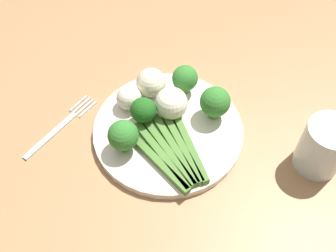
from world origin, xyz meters
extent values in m
cube|color=gray|center=(0.00, 0.00, -0.01)|extent=(6.00, 6.00, 0.02)
cube|color=#9E754C|center=(0.00, 0.00, 0.72)|extent=(1.19, 1.04, 0.04)
cylinder|color=#9E754C|center=(-0.53, 0.46, 0.35)|extent=(0.07, 0.07, 0.70)
cylinder|color=silver|center=(0.03, -0.05, 0.75)|extent=(0.26, 0.26, 0.01)
cube|color=#47752D|center=(0.07, -0.08, 0.76)|extent=(0.10, 0.13, 0.01)
cube|color=#47752D|center=(0.06, -0.08, 0.76)|extent=(0.11, 0.12, 0.01)
cube|color=#47752D|center=(0.05, -0.09, 0.76)|extent=(0.12, 0.11, 0.01)
cube|color=#47752D|center=(0.04, -0.10, 0.76)|extent=(0.13, 0.10, 0.01)
cube|color=#47752D|center=(0.04, -0.11, 0.76)|extent=(0.13, 0.10, 0.01)
cube|color=#47752D|center=(0.03, -0.12, 0.76)|extent=(0.14, 0.09, 0.01)
cylinder|color=#609E3D|center=(-0.03, -0.12, 0.76)|extent=(0.02, 0.02, 0.02)
sphere|color=#337A2D|center=(-0.03, -0.12, 0.79)|extent=(0.05, 0.05, 0.05)
cylinder|color=#609E3D|center=(0.03, 0.04, 0.76)|extent=(0.02, 0.02, 0.02)
sphere|color=#337A2D|center=(0.03, 0.04, 0.79)|extent=(0.05, 0.05, 0.05)
cylinder|color=#609E3D|center=(0.09, 0.00, 0.76)|extent=(0.02, 0.02, 0.02)
sphere|color=#337A2D|center=(0.09, 0.00, 0.79)|extent=(0.05, 0.05, 0.05)
cylinder|color=#4C7F2B|center=(-0.02, -0.05, 0.76)|extent=(0.02, 0.02, 0.02)
sphere|color=#1E5B1C|center=(-0.02, -0.05, 0.79)|extent=(0.04, 0.04, 0.04)
sphere|color=beige|center=(-0.03, 0.01, 0.78)|extent=(0.05, 0.05, 0.05)
sphere|color=silver|center=(-0.06, -0.03, 0.78)|extent=(0.04, 0.04, 0.04)
sphere|color=white|center=(0.02, -0.02, 0.78)|extent=(0.06, 0.06, 0.06)
cube|color=silver|center=(-0.17, -0.13, 0.74)|extent=(0.04, 0.12, 0.00)
cube|color=silver|center=(-0.13, -0.05, 0.74)|extent=(0.02, 0.04, 0.00)
cube|color=silver|center=(-0.14, -0.05, 0.74)|extent=(0.02, 0.04, 0.00)
cube|color=silver|center=(-0.15, -0.05, 0.74)|extent=(0.02, 0.04, 0.00)
cube|color=silver|center=(-0.15, -0.05, 0.74)|extent=(0.02, 0.04, 0.00)
cylinder|color=silver|center=(0.28, -0.03, 0.79)|extent=(0.07, 0.07, 0.09)
camera|label=1|loc=(0.16, -0.43, 1.30)|focal=41.84mm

